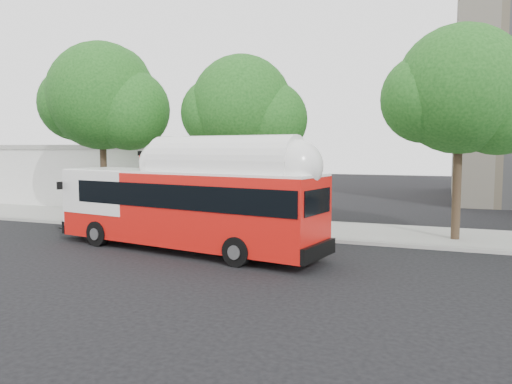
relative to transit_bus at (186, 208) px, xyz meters
The scene contains 10 objects.
ground 1.90m from the transit_bus, ahead, with size 120.00×120.00×0.00m, color black.
sidewalk 6.69m from the transit_bus, 82.27° to the left, with size 60.00×5.00×0.15m, color gray.
curb_strip 4.25m from the transit_bus, 77.16° to the left, with size 60.00×0.30×0.15m, color gray.
red_curb_segment 4.67m from the transit_bus, 118.99° to the left, with size 10.00×0.32×0.16m, color maroon.
street_tree_left 10.63m from the transit_bus, 144.32° to the left, with size 6.67×5.80×9.74m.
street_tree_mid 7.34m from the transit_bus, 87.32° to the left, with size 5.75×5.00×8.62m.
street_tree_right 12.68m from the transit_bus, 29.34° to the left, with size 6.21×5.40×9.18m.
low_commercial_bldg 19.15m from the transit_bus, 133.28° to the left, with size 16.20×10.20×4.25m.
transit_bus is the anchor object (origin of this frame).
signal_pole 6.58m from the transit_bus, 139.23° to the left, with size 0.11×0.37×3.89m.
Camera 1 is at (8.61, -16.99, 4.04)m, focal length 35.00 mm.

